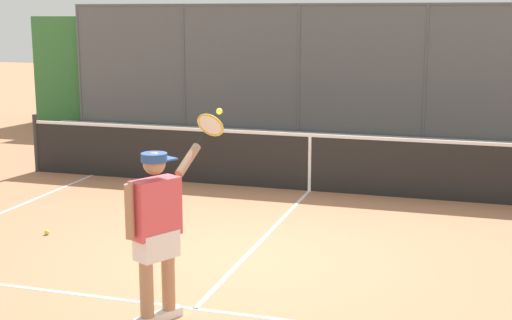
{
  "coord_description": "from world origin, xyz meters",
  "views": [
    {
      "loc": [
        -2.55,
        7.83,
        2.89
      ],
      "look_at": [
        0.09,
        -0.84,
        1.05
      ],
      "focal_mm": 50.81,
      "sensor_mm": 36.0,
      "label": 1
    }
  ],
  "objects": [
    {
      "name": "tennis_ball_near_baseline",
      "position": [
        2.8,
        -0.2,
        0.03
      ],
      "size": [
        0.07,
        0.07,
        0.07
      ],
      "primitive_type": "sphere",
      "color": "#C1D138",
      "rests_on": "ground"
    },
    {
      "name": "tennis_net",
      "position": [
        0.0,
        -3.6,
        0.49
      ],
      "size": [
        10.47,
        0.09,
        1.07
      ],
      "color": "#2D2D2D",
      "rests_on": "ground"
    },
    {
      "name": "fence_backdrop",
      "position": [
        0.0,
        -9.41,
        1.4
      ],
      "size": [
        17.53,
        1.37,
        3.13
      ],
      "color": "#565B60",
      "rests_on": "ground"
    },
    {
      "name": "tennis_player",
      "position": [
        0.22,
        1.89,
        0.96
      ],
      "size": [
        0.6,
        1.34,
        1.94
      ],
      "rotation": [
        0.0,
        0.0,
        -2.06
      ],
      "color": "silver",
      "rests_on": "ground"
    },
    {
      "name": "ground_plane",
      "position": [
        0.0,
        0.0,
        0.0
      ],
      "size": [
        60.0,
        60.0,
        0.0
      ],
      "primitive_type": "plane",
      "color": "#B27551"
    }
  ]
}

